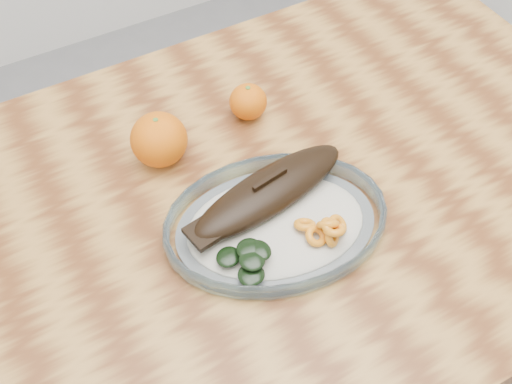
{
  "coord_description": "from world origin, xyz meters",
  "views": [
    {
      "loc": [
        -0.34,
        -0.53,
        1.51
      ],
      "look_at": [
        -0.05,
        -0.0,
        0.77
      ],
      "focal_mm": 45.0,
      "sensor_mm": 36.0,
      "label": 1
    }
  ],
  "objects_px": {
    "plated_meal": "(276,219)",
    "dining_table": "(280,226)",
    "orange_right": "(248,102)",
    "orange_left": "(159,140)"
  },
  "relations": [
    {
      "from": "plated_meal",
      "to": "orange_left",
      "type": "distance_m",
      "value": 0.23
    },
    {
      "from": "orange_right",
      "to": "dining_table",
      "type": "bearing_deg",
      "value": -100.74
    },
    {
      "from": "dining_table",
      "to": "orange_right",
      "type": "distance_m",
      "value": 0.21
    },
    {
      "from": "orange_left",
      "to": "orange_right",
      "type": "relative_size",
      "value": 1.42
    },
    {
      "from": "plated_meal",
      "to": "orange_left",
      "type": "bearing_deg",
      "value": 127.57
    },
    {
      "from": "plated_meal",
      "to": "dining_table",
      "type": "bearing_deg",
      "value": 66.15
    },
    {
      "from": "orange_left",
      "to": "orange_right",
      "type": "bearing_deg",
      "value": 7.06
    },
    {
      "from": "dining_table",
      "to": "orange_left",
      "type": "relative_size",
      "value": 13.46
    },
    {
      "from": "orange_right",
      "to": "orange_left",
      "type": "bearing_deg",
      "value": -172.94
    },
    {
      "from": "plated_meal",
      "to": "orange_right",
      "type": "distance_m",
      "value": 0.24
    }
  ]
}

